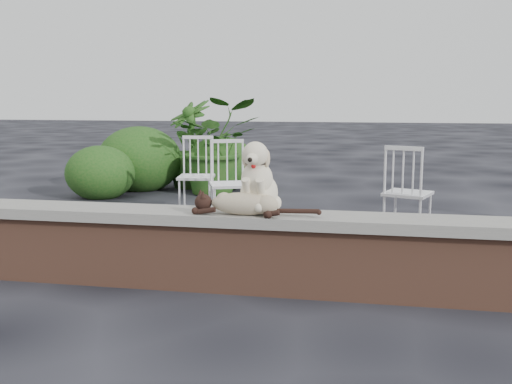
% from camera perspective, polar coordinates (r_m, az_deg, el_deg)
% --- Properties ---
extents(ground, '(60.00, 60.00, 0.00)m').
position_cam_1_polar(ground, '(4.32, 7.41, -9.87)').
color(ground, black).
rests_on(ground, ground).
extents(brick_wall, '(6.00, 0.30, 0.50)m').
position_cam_1_polar(brick_wall, '(4.24, 7.49, -6.68)').
color(brick_wall, brown).
rests_on(brick_wall, ground).
extents(capstone, '(6.20, 0.40, 0.08)m').
position_cam_1_polar(capstone, '(4.17, 7.57, -2.85)').
color(capstone, slate).
rests_on(capstone, brick_wall).
extents(dog, '(0.38, 0.48, 0.53)m').
position_cam_1_polar(dog, '(4.24, 0.32, 1.61)').
color(dog, beige).
rests_on(dog, capstone).
extents(cat, '(1.09, 0.34, 0.18)m').
position_cam_1_polar(cat, '(4.14, -1.15, -1.01)').
color(cat, tan).
rests_on(cat, capstone).
extents(chair_c, '(0.72, 0.72, 0.94)m').
position_cam_1_polar(chair_c, '(6.07, 14.61, 0.04)').
color(chair_c, white).
rests_on(chair_c, ground).
extents(chair_b, '(0.64, 0.64, 0.94)m').
position_cam_1_polar(chair_b, '(7.13, -5.85, 1.62)').
color(chair_b, white).
rests_on(chair_b, ground).
extents(chair_a, '(0.72, 0.72, 0.94)m').
position_cam_1_polar(chair_a, '(6.48, -2.63, 0.90)').
color(chair_a, white).
rests_on(chair_a, ground).
extents(potted_plant_a, '(1.56, 1.46, 1.41)m').
position_cam_1_polar(potted_plant_a, '(8.59, -3.95, 4.50)').
color(potted_plant_a, '#184814').
rests_on(potted_plant_a, ground).
extents(potted_plant_b, '(1.08, 1.08, 1.37)m').
position_cam_1_polar(potted_plant_b, '(9.24, -6.46, 4.68)').
color(potted_plant_b, '#184814').
rests_on(potted_plant_b, ground).
extents(shrubbery, '(2.52, 2.06, 1.03)m').
position_cam_1_polar(shrubbery, '(8.96, -9.74, 2.73)').
color(shrubbery, '#184814').
rests_on(shrubbery, ground).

